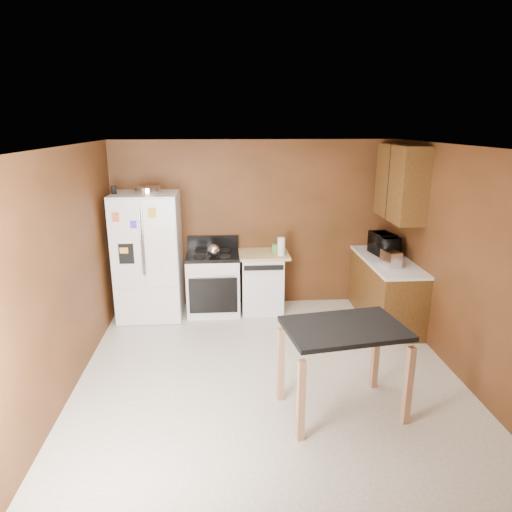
{
  "coord_description": "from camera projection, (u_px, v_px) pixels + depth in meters",
  "views": [
    {
      "loc": [
        -0.47,
        -4.46,
        2.72
      ],
      "look_at": [
        -0.09,
        0.85,
        1.17
      ],
      "focal_mm": 32.0,
      "sensor_mm": 36.0,
      "label": 1
    }
  ],
  "objects": [
    {
      "name": "floor",
      "position": [
        269.0,
        378.0,
        5.07
      ],
      "size": [
        4.5,
        4.5,
        0.0
      ],
      "primitive_type": "plane",
      "color": "white",
      "rests_on": "ground"
    },
    {
      "name": "ceiling",
      "position": [
        271.0,
        147.0,
        4.37
      ],
      "size": [
        4.5,
        4.5,
        0.0
      ],
      "primitive_type": "plane",
      "rotation": [
        3.14,
        0.0,
        0.0
      ],
      "color": "white",
      "rests_on": "ground"
    },
    {
      "name": "wall_back",
      "position": [
        255.0,
        225.0,
        6.87
      ],
      "size": [
        4.2,
        0.0,
        4.2
      ],
      "primitive_type": "plane",
      "rotation": [
        1.57,
        0.0,
        0.0
      ],
      "color": "brown",
      "rests_on": "ground"
    },
    {
      "name": "wall_front",
      "position": [
        311.0,
        395.0,
        2.57
      ],
      "size": [
        4.2,
        0.0,
        4.2
      ],
      "primitive_type": "plane",
      "rotation": [
        -1.57,
        0.0,
        0.0
      ],
      "color": "brown",
      "rests_on": "ground"
    },
    {
      "name": "wall_left",
      "position": [
        62.0,
        276.0,
        4.57
      ],
      "size": [
        0.0,
        4.5,
        4.5
      ],
      "primitive_type": "plane",
      "rotation": [
        1.57,
        0.0,
        1.57
      ],
      "color": "brown",
      "rests_on": "ground"
    },
    {
      "name": "wall_right",
      "position": [
        466.0,
        267.0,
        4.87
      ],
      "size": [
        0.0,
        4.5,
        4.5
      ],
      "primitive_type": "plane",
      "rotation": [
        1.57,
        0.0,
        -1.57
      ],
      "color": "brown",
      "rests_on": "ground"
    },
    {
      "name": "roasting_pan",
      "position": [
        148.0,
        190.0,
        6.22
      ],
      "size": [
        0.36,
        0.36,
        0.09
      ],
      "primitive_type": "cylinder",
      "color": "silver",
      "rests_on": "refrigerator"
    },
    {
      "name": "pen_cup",
      "position": [
        114.0,
        190.0,
        6.15
      ],
      "size": [
        0.07,
        0.07,
        0.11
      ],
      "primitive_type": "cylinder",
      "color": "black",
      "rests_on": "refrigerator"
    },
    {
      "name": "kettle",
      "position": [
        214.0,
        250.0,
        6.47
      ],
      "size": [
        0.18,
        0.18,
        0.18
      ],
      "primitive_type": "sphere",
      "color": "silver",
      "rests_on": "gas_range"
    },
    {
      "name": "paper_towel",
      "position": [
        281.0,
        246.0,
        6.55
      ],
      "size": [
        0.13,
        0.13,
        0.26
      ],
      "primitive_type": "cylinder",
      "rotation": [
        0.0,
        0.0,
        0.16
      ],
      "color": "white",
      "rests_on": "dishwasher"
    },
    {
      "name": "green_canister",
      "position": [
        276.0,
        248.0,
        6.72
      ],
      "size": [
        0.12,
        0.12,
        0.12
      ],
      "primitive_type": "cylinder",
      "rotation": [
        0.0,
        0.0,
        -0.13
      ],
      "color": "#53B746",
      "rests_on": "dishwasher"
    },
    {
      "name": "toaster",
      "position": [
        391.0,
        258.0,
        6.03
      ],
      "size": [
        0.22,
        0.31,
        0.2
      ],
      "primitive_type": "cube",
      "rotation": [
        0.0,
        0.0,
        0.19
      ],
      "color": "silver",
      "rests_on": "right_cabinets"
    },
    {
      "name": "microwave",
      "position": [
        384.0,
        245.0,
        6.53
      ],
      "size": [
        0.41,
        0.55,
        0.28
      ],
      "primitive_type": "imported",
      "rotation": [
        0.0,
        0.0,
        1.72
      ],
      "color": "black",
      "rests_on": "right_cabinets"
    },
    {
      "name": "refrigerator",
      "position": [
        149.0,
        256.0,
        6.49
      ],
      "size": [
        0.9,
        0.8,
        1.8
      ],
      "color": "white",
      "rests_on": "ground"
    },
    {
      "name": "gas_range",
      "position": [
        213.0,
        282.0,
        6.74
      ],
      "size": [
        0.76,
        0.68,
        1.1
      ],
      "color": "white",
      "rests_on": "ground"
    },
    {
      "name": "dishwasher",
      "position": [
        262.0,
        281.0,
        6.81
      ],
      "size": [
        0.78,
        0.63,
        0.89
      ],
      "color": "white",
      "rests_on": "ground"
    },
    {
      "name": "right_cabinets",
      "position": [
        390.0,
        258.0,
        6.36
      ],
      "size": [
        0.63,
        1.58,
        2.45
      ],
      "color": "brown",
      "rests_on": "ground"
    },
    {
      "name": "island",
      "position": [
        344.0,
        341.0,
        4.29
      ],
      "size": [
        1.2,
        0.89,
        0.91
      ],
      "color": "black",
      "rests_on": "ground"
    }
  ]
}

